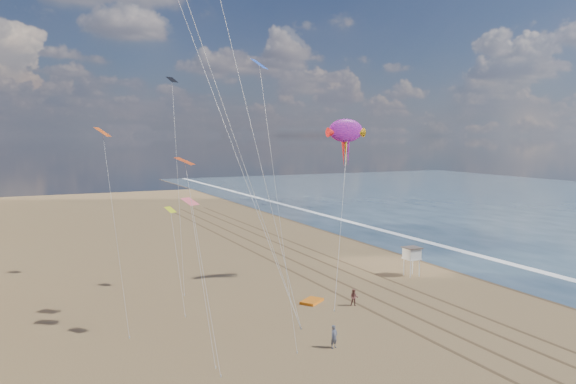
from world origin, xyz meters
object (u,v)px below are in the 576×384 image
object	(u,v)px
lifeguard_stand	(412,254)
show_kite	(346,131)
kite_flyer_a	(334,337)
grounded_kite	(312,301)
kite_flyer_b	(354,298)

from	to	relation	value
lifeguard_stand	show_kite	xyz separation A→B (m)	(-7.57, 1.10, 12.83)
lifeguard_stand	kite_flyer_a	world-z (taller)	lifeguard_stand
lifeguard_stand	grounded_kite	distance (m)	14.67
show_kite	kite_flyer_b	distance (m)	16.67
grounded_kite	kite_flyer_a	size ratio (longest dim) A/B	1.31
show_kite	kite_flyer_b	world-z (taller)	show_kite
grounded_kite	kite_flyer_b	bearing A→B (deg)	-76.18
kite_flyer_b	kite_flyer_a	bearing A→B (deg)	-96.29
lifeguard_stand	kite_flyer_a	distance (m)	22.53
grounded_kite	kite_flyer_a	bearing A→B (deg)	-144.63
lifeguard_stand	kite_flyer_a	xyz separation A→B (m)	(-17.55, -14.04, -1.56)
lifeguard_stand	kite_flyer_b	world-z (taller)	lifeguard_stand
kite_flyer_a	kite_flyer_b	xyz separation A→B (m)	(6.43, 7.64, -0.07)
grounded_kite	show_kite	bearing A→B (deg)	3.06
show_kite	kite_flyer_a	distance (m)	23.15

